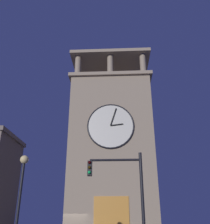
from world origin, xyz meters
The scene contains 3 objects.
clocktower centered at (-3.41, -4.40, 9.01)m, with size 9.39×9.32×23.71m.
traffic_signal_near centered at (-4.33, 11.61, 3.43)m, with size 2.80×0.41×5.19m.
street_lamp centered at (0.83, 11.66, 3.56)m, with size 0.44×0.44×5.10m.
Camera 1 is at (-4.06, 24.85, 1.92)m, focal length 41.32 mm.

